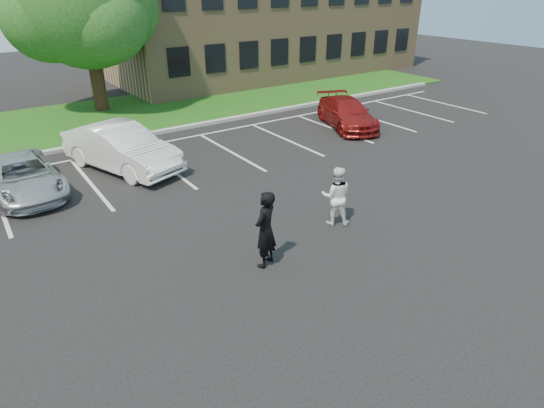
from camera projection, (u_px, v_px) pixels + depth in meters
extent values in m
plane|color=black|center=(295.00, 264.00, 11.27)|extent=(90.00, 90.00, 0.00)
cube|color=#979792|center=(130.00, 137.00, 20.06)|extent=(40.00, 0.30, 0.15)
cube|color=#1B5012|center=(103.00, 118.00, 23.02)|extent=(44.00, 8.00, 0.08)
cube|color=silver|center=(90.00, 183.00, 15.71)|extent=(0.12, 5.20, 0.01)
cube|color=silver|center=(166.00, 166.00, 17.15)|extent=(0.12, 5.20, 0.01)
cube|color=silver|center=(231.00, 152.00, 18.58)|extent=(0.12, 5.20, 0.01)
cube|color=silver|center=(286.00, 139.00, 20.01)|extent=(0.12, 5.20, 0.01)
cube|color=silver|center=(333.00, 129.00, 21.45)|extent=(0.12, 5.20, 0.01)
cube|color=silver|center=(375.00, 119.00, 22.88)|extent=(0.12, 5.20, 0.01)
cube|color=silver|center=(412.00, 111.00, 24.31)|extent=(0.12, 5.20, 0.01)
cube|color=silver|center=(444.00, 104.00, 25.75)|extent=(0.12, 5.20, 0.01)
cube|color=silver|center=(172.00, 141.00, 19.85)|extent=(34.00, 0.12, 0.01)
cube|color=#9C7D56|center=(265.00, 15.00, 32.84)|extent=(22.00, 10.00, 8.00)
cube|color=black|center=(179.00, 62.00, 25.23)|extent=(1.30, 0.06, 1.60)
cube|color=black|center=(215.00, 59.00, 26.40)|extent=(1.30, 0.06, 1.60)
cube|color=black|center=(249.00, 55.00, 27.58)|extent=(1.30, 0.06, 1.60)
cube|color=black|center=(280.00, 52.00, 28.76)|extent=(1.30, 0.06, 1.60)
cube|color=black|center=(308.00, 49.00, 29.94)|extent=(1.30, 0.06, 1.60)
cube|color=black|center=(334.00, 47.00, 31.11)|extent=(1.30, 0.06, 1.60)
cube|color=black|center=(358.00, 44.00, 32.29)|extent=(1.30, 0.06, 1.60)
cube|color=black|center=(381.00, 42.00, 33.47)|extent=(1.30, 0.06, 1.60)
cube|color=black|center=(402.00, 40.00, 34.64)|extent=(1.30, 0.06, 1.60)
cylinder|color=black|center=(98.00, 81.00, 23.63)|extent=(0.70, 0.70, 3.20)
sphere|color=#184A1B|center=(114.00, 8.00, 23.46)|extent=(4.60, 4.60, 4.60)
sphere|color=#184A1B|center=(48.00, 15.00, 21.64)|extent=(4.40, 4.40, 4.40)
sphere|color=#184A1B|center=(105.00, 20.00, 21.40)|extent=(4.00, 4.00, 4.00)
imported|color=black|center=(265.00, 230.00, 10.81)|extent=(0.85, 0.75, 1.97)
imported|color=white|center=(336.00, 196.00, 12.76)|extent=(1.07, 1.04, 1.74)
imported|color=#B7B9C0|center=(23.00, 176.00, 14.71)|extent=(2.25, 4.47, 1.22)
imported|color=white|center=(121.00, 148.00, 16.55)|extent=(3.30, 5.26, 1.64)
imported|color=maroon|center=(347.00, 113.00, 21.47)|extent=(3.33, 4.84, 1.30)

